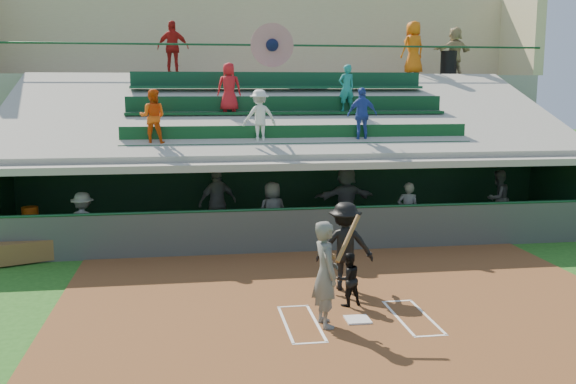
{
  "coord_description": "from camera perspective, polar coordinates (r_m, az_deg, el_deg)",
  "views": [
    {
      "loc": [
        -2.86,
        -10.61,
        4.1
      ],
      "look_at": [
        -0.73,
        3.5,
        1.8
      ],
      "focal_mm": 40.0,
      "sensor_mm": 36.0,
      "label": 1
    }
  ],
  "objects": [
    {
      "name": "ground",
      "position": [
        11.73,
        6.2,
        -11.36
      ],
      "size": [
        100.0,
        100.0,
        0.0
      ],
      "primitive_type": "plane",
      "color": "#205518",
      "rests_on": "ground"
    },
    {
      "name": "dirt_slab",
      "position": [
        12.18,
        5.59,
        -10.51
      ],
      "size": [
        11.0,
        9.0,
        0.02
      ],
      "primitive_type": "cube",
      "color": "brown",
      "rests_on": "ground"
    },
    {
      "name": "home_plate",
      "position": [
        11.71,
        6.2,
        -11.2
      ],
      "size": [
        0.43,
        0.43,
        0.03
      ],
      "primitive_type": "cube",
      "color": "silver",
      "rests_on": "dirt_slab"
    },
    {
      "name": "batters_box_chalk",
      "position": [
        11.72,
        6.2,
        -11.26
      ],
      "size": [
        2.65,
        1.85,
        0.01
      ],
      "color": "white",
      "rests_on": "dirt_slab"
    },
    {
      "name": "dugout_floor",
      "position": [
        18.06,
        0.73,
        -3.9
      ],
      "size": [
        16.0,
        3.5,
        0.04
      ],
      "primitive_type": "cube",
      "color": "gray",
      "rests_on": "ground"
    },
    {
      "name": "concourse_slab",
      "position": [
        24.34,
        -1.84,
        4.91
      ],
      "size": [
        20.0,
        3.0,
        4.6
      ],
      "primitive_type": "cube",
      "color": "gray",
      "rests_on": "ground"
    },
    {
      "name": "grandstand",
      "position": [
        21.38,
        -0.92,
        4.23
      ],
      "size": [
        20.4,
        10.4,
        7.8
      ],
      "color": "#464A46",
      "rests_on": "ground"
    },
    {
      "name": "batter_at_plate",
      "position": [
        11.15,
        3.38,
        -7.24
      ],
      "size": [
        0.89,
        0.78,
        1.95
      ],
      "color": "#535550",
      "rests_on": "dirt_slab"
    },
    {
      "name": "catcher",
      "position": [
        12.31,
        5.37,
        -7.72
      ],
      "size": [
        0.59,
        0.51,
        1.03
      ],
      "primitive_type": "imported",
      "rotation": [
        0.0,
        0.0,
        3.42
      ],
      "color": "black",
      "rests_on": "dirt_slab"
    },
    {
      "name": "home_umpire",
      "position": [
        13.19,
        5.08,
        -4.8
      ],
      "size": [
        1.26,
        0.84,
        1.82
      ],
      "primitive_type": "imported",
      "rotation": [
        0.0,
        0.0,
        2.99
      ],
      "color": "black",
      "rests_on": "dirt_slab"
    },
    {
      "name": "dugout_bench",
      "position": [
        19.1,
        0.67,
        -2.36
      ],
      "size": [
        15.51,
        6.8,
        0.5
      ],
      "primitive_type": "cube",
      "rotation": [
        0.0,
        0.0,
        0.39
      ],
      "color": "brown",
      "rests_on": "dugout_floor"
    },
    {
      "name": "white_table",
      "position": [
        17.93,
        -21.97,
        -3.55
      ],
      "size": [
        0.77,
        0.6,
        0.65
      ],
      "primitive_type": "cube",
      "rotation": [
        0.0,
        0.0,
        -0.07
      ],
      "color": "silver",
      "rests_on": "dugout_floor"
    },
    {
      "name": "water_cooler",
      "position": [
        17.79,
        -21.94,
        -1.9
      ],
      "size": [
        0.41,
        0.41,
        0.41
      ],
      "primitive_type": "cylinder",
      "color": "#C94D0B",
      "rests_on": "white_table"
    },
    {
      "name": "dugout_player_a",
      "position": [
        16.66,
        -17.74,
        -2.66
      ],
      "size": [
        1.09,
        0.75,
        1.55
      ],
      "primitive_type": "imported",
      "rotation": [
        0.0,
        0.0,
        2.96
      ],
      "color": "#5D605B",
      "rests_on": "dugout_floor"
    },
    {
      "name": "dugout_player_b",
      "position": [
        17.77,
        -6.28,
        -0.94
      ],
      "size": [
        1.22,
        0.9,
        1.92
      ],
      "primitive_type": "imported",
      "rotation": [
        0.0,
        0.0,
        3.58
      ],
      "color": "#5F625D",
      "rests_on": "dugout_floor"
    },
    {
      "name": "dugout_player_c",
      "position": [
        17.0,
        -1.39,
        -1.82
      ],
      "size": [
        0.92,
        0.73,
        1.64
      ],
      "primitive_type": "imported",
      "rotation": [
        0.0,
        0.0,
        3.43
      ],
      "color": "#50524E",
      "rests_on": "dugout_floor"
    },
    {
      "name": "dugout_player_d",
      "position": [
        18.39,
        5.16,
        -0.62
      ],
      "size": [
        1.81,
        0.76,
        1.9
      ],
      "primitive_type": "imported",
      "rotation": [
        0.0,
        0.0,
        3.25
      ],
      "color": "#61645F",
      "rests_on": "dugout_floor"
    },
    {
      "name": "dugout_player_e",
      "position": [
        17.65,
        10.6,
        -1.68
      ],
      "size": [
        0.65,
        0.52,
        1.58
      ],
      "primitive_type": "imported",
      "rotation": [
        0.0,
        0.0,
        2.88
      ],
      "color": "#5E615C",
      "rests_on": "dugout_floor"
    },
    {
      "name": "dugout_player_f",
      "position": [
        20.07,
        18.15,
        -0.53
      ],
      "size": [
        1.0,
        0.9,
        1.68
      ],
      "primitive_type": "imported",
      "rotation": [
        0.0,
        0.0,
        3.54
      ],
      "color": "#50524E",
      "rests_on": "dugout_floor"
    },
    {
      "name": "trash_bin",
      "position": [
        25.37,
        14.09,
        11.04
      ],
      "size": [
        0.61,
        0.61,
        0.91
      ],
      "primitive_type": "cylinder",
      "color": "black",
      "rests_on": "concourse_slab"
    },
    {
      "name": "concourse_staff_a",
      "position": [
        23.65,
        -10.19,
        12.52
      ],
      "size": [
        1.15,
        0.59,
        1.89
      ],
      "primitive_type": "imported",
      "rotation": [
        0.0,
        0.0,
        3.02
      ],
      "color": "#B41914",
      "rests_on": "concourse_slab"
    },
    {
      "name": "concourse_staff_b",
      "position": [
        24.44,
        11.06,
        12.44
      ],
      "size": [
        1.11,
        0.91,
        1.94
      ],
      "primitive_type": "imported",
      "rotation": [
        0.0,
        0.0,
        3.5
      ],
      "color": "#D8600C",
      "rests_on": "concourse_slab"
    },
    {
      "name": "concourse_staff_c",
      "position": [
        25.5,
        14.59,
        12.02
      ],
      "size": [
        1.75,
        0.99,
        1.8
      ],
      "primitive_type": "imported",
      "rotation": [
        0.0,
        0.0,
        3.43
      ],
      "color": "tan",
      "rests_on": "concourse_slab"
    }
  ]
}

